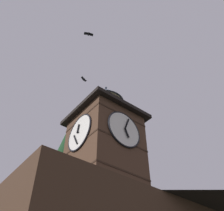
% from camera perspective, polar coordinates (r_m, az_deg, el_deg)
% --- Properties ---
extents(clock_tower, '(4.29, 4.29, 8.13)m').
position_cam_1_polar(clock_tower, '(16.60, -1.56, -7.40)').
color(clock_tower, '#4C3323').
rests_on(clock_tower, building_main).
extents(flying_bird_high, '(0.69, 0.46, 0.16)m').
position_cam_1_polar(flying_bird_high, '(20.24, -5.02, 14.96)').
color(flying_bird_high, black).
extents(flying_bird_low, '(0.65, 0.38, 0.15)m').
position_cam_1_polar(flying_bird_low, '(23.62, -6.02, 5.57)').
color(flying_bird_low, black).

